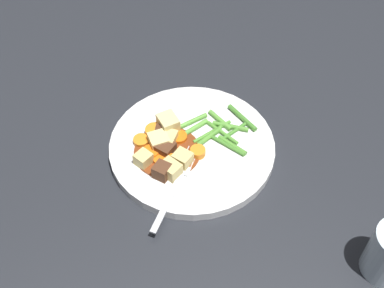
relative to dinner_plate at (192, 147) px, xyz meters
The scene contains 31 objects.
ground_plane 0.01m from the dinner_plate, ahead, with size 3.00×3.00×0.00m, color #26282D.
dinner_plate is the anchor object (origin of this frame).
stew_sauce 0.05m from the dinner_plate, ahead, with size 0.11×0.11×0.00m, color brown.
carrot_slice_0 0.06m from the dinner_plate, 32.32° to the left, with size 0.03×0.03×0.01m, color orange.
carrot_slice_1 0.03m from the dinner_plate, 88.51° to the left, with size 0.03×0.03×0.01m, color orange.
carrot_slice_2 0.06m from the dinner_plate, 13.62° to the left, with size 0.03×0.03×0.01m, color orange.
carrot_slice_3 0.07m from the dinner_plate, ahead, with size 0.03×0.03×0.01m, color orange.
carrot_slice_4 0.09m from the dinner_plate, 25.80° to the right, with size 0.03×0.03×0.01m, color orange.
carrot_slice_5 0.07m from the dinner_plate, 42.19° to the right, with size 0.03×0.03×0.01m, color orange.
carrot_slice_6 0.03m from the dinner_plate, 49.81° to the right, with size 0.03×0.03×0.01m, color orange.
potato_chunk_0 0.06m from the dinner_plate, 18.98° to the right, with size 0.03×0.03×0.02m, color #EAD68C.
potato_chunk_1 0.04m from the dinner_plate, 25.06° to the right, with size 0.03×0.03×0.02m, color #E5CC7A.
potato_chunk_2 0.08m from the dinner_plate, 38.10° to the left, with size 0.03×0.03×0.02m, color #E5CC7A.
potato_chunk_3 0.09m from the dinner_plate, ahead, with size 0.03×0.02×0.02m, color #E5CC7A.
potato_chunk_4 0.06m from the dinner_plate, 60.01° to the right, with size 0.04×0.03×0.03m, color #EAD68C.
potato_chunk_5 0.05m from the dinner_plate, 46.53° to the left, with size 0.03×0.03×0.02m, color #E5CC7A.
meat_chunk_0 0.06m from the dinner_plate, 38.54° to the right, with size 0.03×0.02×0.02m, color #4C2B19.
meat_chunk_1 0.05m from the dinner_plate, ahead, with size 0.03×0.03×0.02m, color #56331E.
meat_chunk_2 0.08m from the dinner_plate, 30.87° to the left, with size 0.02×0.03×0.02m, color #56331E.
green_bean_0 0.08m from the dinner_plate, behind, with size 0.01×0.01×0.06m, color #599E38.
green_bean_1 0.05m from the dinner_plate, 107.85° to the right, with size 0.01×0.01×0.07m, color #66AD42.
green_bean_2 0.03m from the dinner_plate, behind, with size 0.01×0.01×0.05m, color #599E38.
green_bean_3 0.06m from the dinner_plate, behind, with size 0.01×0.01×0.07m, color #599E38.
green_bean_4 0.07m from the dinner_plate, 157.38° to the right, with size 0.01×0.01×0.06m, color #66AD42.
green_bean_5 0.08m from the dinner_plate, behind, with size 0.01×0.01×0.06m, color #4C8E33.
green_bean_6 0.06m from the dinner_plate, 150.98° to the left, with size 0.01×0.01×0.07m, color #4C8E33.
green_bean_7 0.11m from the dinner_plate, behind, with size 0.01×0.01×0.07m, color #4C8E33.
green_bean_8 0.07m from the dinner_plate, 151.55° to the left, with size 0.01×0.01×0.06m, color #599E38.
green_bean_9 0.04m from the dinner_plate, 167.18° to the right, with size 0.01×0.01×0.08m, color #599E38.
green_bean_10 0.03m from the dinner_plate, 110.99° to the right, with size 0.01×0.01×0.07m, color #66AD42.
fork 0.09m from the dinner_plate, 50.51° to the left, with size 0.13×0.14×0.00m.
Camera 1 is at (0.22, 0.50, 0.66)m, focal length 46.33 mm.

